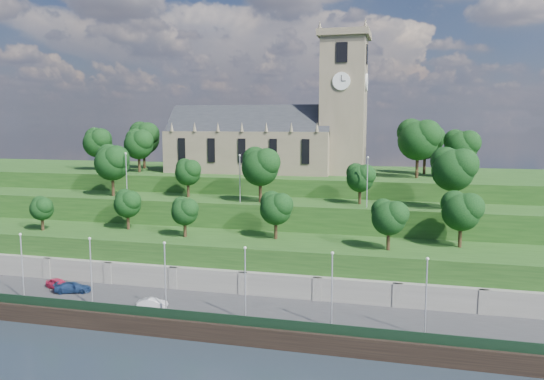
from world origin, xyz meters
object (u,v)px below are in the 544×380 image
(car_middle, at_px, (152,303))
(church, at_px, (275,134))
(car_left, at_px, (58,284))
(car_right, at_px, (73,287))

(car_middle, bearing_deg, church, -19.48)
(car_left, relative_size, car_right, 0.87)
(car_left, distance_m, car_right, 3.06)
(car_middle, bearing_deg, car_left, 63.93)
(church, bearing_deg, car_middle, -96.84)
(car_left, bearing_deg, car_middle, -83.80)
(car_left, relative_size, car_middle, 1.11)
(church, distance_m, car_left, 48.33)
(car_left, bearing_deg, church, -9.07)
(church, distance_m, car_right, 47.91)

